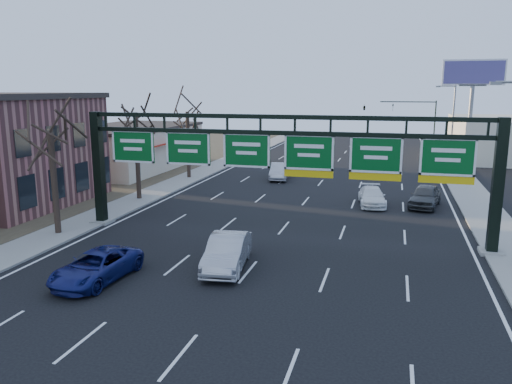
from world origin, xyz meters
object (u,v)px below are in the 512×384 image
(car_silver_sedan, at_px, (227,252))
(car_white_wagon, at_px, (372,196))
(sign_gantry, at_px, (280,159))
(car_blue_suv, at_px, (96,266))

(car_silver_sedan, xyz_separation_m, car_white_wagon, (6.16, 15.71, -0.15))
(sign_gantry, relative_size, car_blue_suv, 5.02)
(sign_gantry, distance_m, car_blue_suv, 11.71)
(sign_gantry, height_order, car_white_wagon, sign_gantry)
(car_silver_sedan, height_order, car_white_wagon, car_silver_sedan)
(sign_gantry, bearing_deg, car_white_wagon, 63.90)
(car_blue_suv, height_order, car_silver_sedan, car_silver_sedan)
(car_blue_suv, bearing_deg, sign_gantry, 58.24)
(sign_gantry, xyz_separation_m, car_blue_suv, (-6.49, -8.91, -3.95))
(car_blue_suv, relative_size, car_silver_sedan, 1.00)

